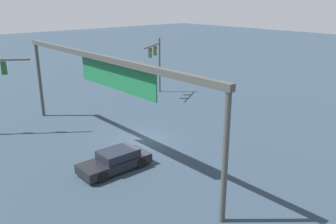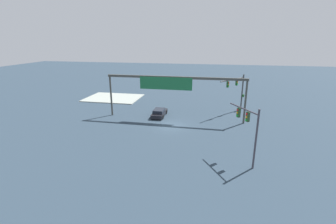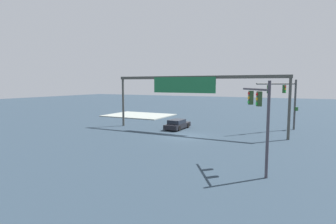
% 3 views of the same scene
% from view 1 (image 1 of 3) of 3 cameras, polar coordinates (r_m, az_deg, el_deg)
% --- Properties ---
extents(ground_plane, '(176.13, 176.13, 0.00)m').
position_cam_1_polar(ground_plane, '(25.66, -4.17, -4.57)').
color(ground_plane, '#283846').
extents(traffic_signal_opposite_side, '(2.38, 3.82, 5.83)m').
position_cam_1_polar(traffic_signal_opposite_side, '(36.76, -2.00, 8.92)').
color(traffic_signal_opposite_side, '#3C3942').
rests_on(traffic_signal_opposite_side, ground).
extents(overhead_sign_gantry, '(20.72, 0.43, 6.53)m').
position_cam_1_polar(overhead_sign_gantry, '(22.16, -10.32, 6.34)').
color(overhead_sign_gantry, '#3E403C').
rests_on(overhead_sign_gantry, ground).
extents(sedan_car_approaching, '(1.87, 4.35, 1.21)m').
position_cam_1_polar(sedan_car_approaching, '(21.44, -8.47, -7.79)').
color(sedan_car_approaching, black).
rests_on(sedan_car_approaching, ground).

